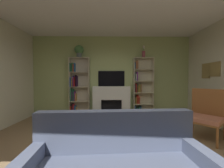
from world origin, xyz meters
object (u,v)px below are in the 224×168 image
Objects in this scene: tv at (111,79)px; potted_plant at (79,50)px; fireplace at (111,100)px; bookshelf_left at (77,89)px; vase_with_flowers at (144,53)px; armchair at (205,114)px; bookshelf_right at (141,89)px.

tv is 1.53m from potted_plant.
fireplace is 0.69× the size of bookshelf_left.
bookshelf_left is at bearing 178.70° from vase_with_flowers.
fireplace is 1.31m from bookshelf_left.
potted_plant is 0.40× the size of armchair.
potted_plant is at bearing -174.03° from tv.
bookshelf_right is (1.07, 0.03, 0.41)m from fireplace.
fireplace is 2.04m from vase_with_flowers.
fireplace is at bearing 1.41° from potted_plant.
armchair reaches higher than fireplace.
armchair is (2.07, -1.98, -0.02)m from fireplace.
bookshelf_left is (-1.24, 0.03, 0.42)m from fireplace.
vase_with_flowers is (1.15, -0.12, 0.91)m from tv.
potted_plant reaches higher than bookshelf_right.
fireplace is at bearing -178.50° from bookshelf_right.
vase_with_flowers reaches higher than bookshelf_right.
fireplace is at bearing -1.29° from bookshelf_left.
potted_plant is (0.09, -0.06, 1.36)m from bookshelf_left.
vase_with_flowers is (2.30, 0.00, -0.09)m from potted_plant.
bookshelf_right reaches higher than fireplace.
vase_with_flowers is 2.75m from armchair.
potted_plant is 2.30m from vase_with_flowers.
vase_with_flowers reaches higher than bookshelf_left.
bookshelf_left is 4.79× the size of potted_plant.
potted_plant reaches higher than fireplace.
tv is (0.00, 0.09, 0.78)m from fireplace.
armchair is at bearing -63.36° from bookshelf_right.
vase_with_flowers is (1.15, -0.03, 1.69)m from fireplace.
fireplace is at bearing -90.00° from tv.
fireplace is 3.36× the size of vase_with_flowers.
tv reaches higher than armchair.
tv reaches higher than fireplace.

